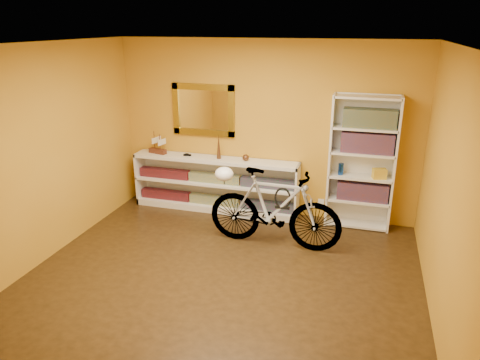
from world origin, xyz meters
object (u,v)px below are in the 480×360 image
(bicycle, at_px, (274,209))
(helmet, at_px, (224,174))
(bookcase, at_px, (362,163))
(console_unit, at_px, (215,184))

(bicycle, height_order, helmet, bicycle)
(bicycle, distance_m, helmet, 0.79)
(bookcase, xyz_separation_m, bicycle, (-1.03, -0.94, -0.42))
(console_unit, bearing_deg, helmet, -63.44)
(bookcase, relative_size, helmet, 7.67)
(helmet, bearing_deg, bookcase, 28.11)
(console_unit, relative_size, helmet, 10.50)
(helmet, bearing_deg, bicycle, -1.58)
(console_unit, distance_m, bicycle, 1.46)
(console_unit, distance_m, helmet, 1.12)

